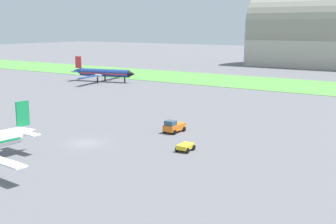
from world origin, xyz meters
The scene contains 5 objects.
ground_plane centered at (0.00, 0.00, 0.00)m, with size 600.00×600.00×0.00m, color slate.
grass_taxiway_strip centered at (0.00, 75.19, 0.04)m, with size 360.00×28.00×0.08m, color #549342.
airplane_taxiing_turboprop centered at (-44.35, 52.65, 2.60)m, with size 20.19×23.45×7.10m.
baggage_cart_near_gate centered at (13.42, 4.15, 0.57)m, with size 1.89×2.49×0.90m.
pushback_tug_midfield centered at (6.63, 11.80, 0.91)m, with size 2.13×3.64×1.95m.
Camera 1 is at (42.40, -42.86, 15.72)m, focal length 47.75 mm.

